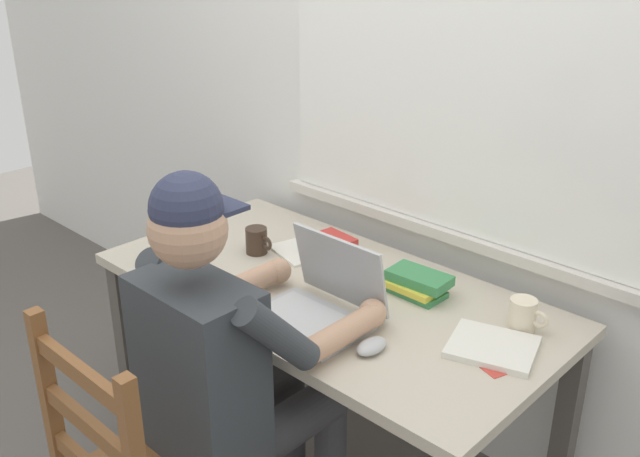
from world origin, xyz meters
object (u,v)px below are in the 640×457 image
desk (326,311)px  seated_person (231,362)px  laptop (320,300)px  coffee_mug_dark (257,241)px  coffee_mug_spare (166,249)px  book_stack_main (417,283)px  landscape_photo_print (491,361)px  coffee_mug_white (523,315)px  computer_mouse (372,346)px  book_stack_side (328,245)px

desk → seated_person: (0.08, -0.45, 0.06)m
seated_person → laptop: seated_person is taller
desk → coffee_mug_dark: 0.37m
coffee_mug_spare → book_stack_main: 0.84m
seated_person → coffee_mug_spare: bearing=160.4°
coffee_mug_dark → landscape_photo_print: coffee_mug_dark is taller
laptop → coffee_mug_white: 0.57m
coffee_mug_spare → landscape_photo_print: size_ratio=0.95×
coffee_mug_dark → book_stack_main: bearing=13.6°
computer_mouse → book_stack_main: 0.36m
seated_person → book_stack_side: (-0.24, 0.64, 0.06)m
coffee_mug_spare → book_stack_main: size_ratio=0.63×
computer_mouse → book_stack_main: bearing=107.3°
coffee_mug_white → book_stack_main: 0.34m
coffee_mug_spare → landscape_photo_print: (1.10, 0.23, -0.05)m
desk → landscape_photo_print: landscape_photo_print is taller
laptop → coffee_mug_spare: bearing=-171.4°
coffee_mug_white → coffee_mug_dark: coffee_mug_white is taller
book_stack_side → landscape_photo_print: 0.79m
book_stack_main → desk: bearing=-146.1°
seated_person → laptop: 0.31m
coffee_mug_white → coffee_mug_spare: coffee_mug_spare is taller
seated_person → desk: bearing=99.7°
laptop → book_stack_main: (0.12, 0.31, -0.02)m
laptop → coffee_mug_spare: 0.63m
desk → landscape_photo_print: size_ratio=11.40×
seated_person → laptop: (0.04, 0.30, 0.08)m
desk → landscape_photo_print: 0.60m
seated_person → laptop: size_ratio=3.76×
laptop → coffee_mug_dark: laptop is taller
coffee_mug_spare → desk: bearing=25.7°
laptop → landscape_photo_print: size_ratio=2.54×
desk → coffee_mug_spare: size_ratio=12.06×
coffee_mug_spare → book_stack_side: bearing=51.8°
book_stack_side → landscape_photo_print: book_stack_side is taller
book_stack_main → coffee_mug_white: bearing=5.4°
coffee_mug_dark → book_stack_main: (0.58, 0.14, -0.01)m
laptop → book_stack_side: (-0.28, 0.34, -0.03)m
book_stack_main → book_stack_side: 0.40m
seated_person → landscape_photo_print: bearing=40.3°
laptop → coffee_mug_spare: size_ratio=2.68×
book_stack_side → landscape_photo_print: size_ratio=1.33×
laptop → coffee_mug_dark: size_ratio=2.93×
desk → coffee_mug_white: 0.62m
laptop → book_stack_side: 0.44m
coffee_mug_dark → book_stack_side: 0.24m
coffee_mug_spare → landscape_photo_print: bearing=12.0°
computer_mouse → book_stack_side: (-0.51, 0.37, 0.01)m
computer_mouse → coffee_mug_white: size_ratio=0.88×
coffee_mug_white → coffee_mug_spare: size_ratio=0.92×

